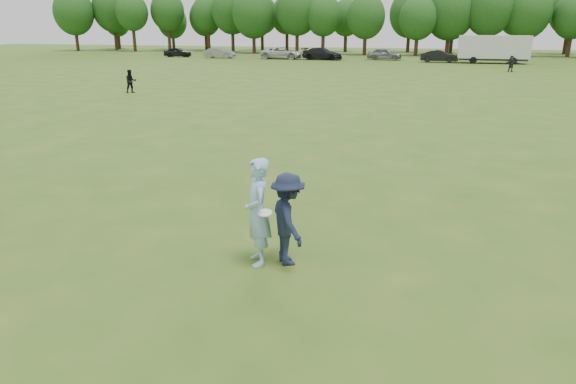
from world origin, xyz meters
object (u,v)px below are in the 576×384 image
(thrower, at_px, (258,212))
(car_a, at_px, (178,52))
(cargo_trailer, at_px, (494,48))
(car_d, at_px, (322,54))
(defender, at_px, (288,219))
(car_c, at_px, (282,53))
(player_far_a, at_px, (131,81))
(player_far_d, at_px, (511,64))
(car_b, at_px, (220,53))
(car_f, at_px, (439,56))
(car_e, at_px, (385,54))

(thrower, relative_size, car_a, 0.52)
(cargo_trailer, bearing_deg, car_d, 177.58)
(car_d, xyz_separation_m, cargo_trailer, (20.95, -0.89, 1.00))
(defender, relative_size, car_c, 0.31)
(player_far_a, bearing_deg, cargo_trailer, 10.06)
(defender, height_order, player_far_d, defender)
(defender, xyz_separation_m, car_d, (-12.81, 59.68, -0.11))
(car_b, bearing_deg, defender, -156.74)
(defender, height_order, car_c, defender)
(thrower, xyz_separation_m, car_c, (-17.91, 60.07, -0.24))
(defender, xyz_separation_m, car_f, (2.05, 58.81, -0.15))
(car_f, bearing_deg, cargo_trailer, -86.20)
(car_e, bearing_deg, car_d, 102.76)
(thrower, distance_m, car_c, 62.68)
(player_far_a, xyz_separation_m, car_a, (-16.83, 38.26, -0.10))
(thrower, relative_size, car_b, 0.48)
(car_a, bearing_deg, player_far_a, -163.65)
(car_b, relative_size, car_f, 0.97)
(thrower, xyz_separation_m, car_d, (-12.27, 59.83, -0.25))
(car_b, height_order, car_d, car_d)
(car_b, distance_m, car_c, 8.89)
(thrower, distance_m, defender, 0.58)
(car_f, xyz_separation_m, cargo_trailer, (6.09, -0.02, 1.05))
(car_c, bearing_deg, thrower, -166.49)
(car_e, bearing_deg, cargo_trailer, -103.34)
(car_c, bearing_deg, defender, -165.98)
(player_far_a, bearing_deg, car_f, 16.97)
(player_far_a, xyz_separation_m, car_f, (19.41, 36.92, -0.04))
(thrower, xyz_separation_m, player_far_d, (9.45, 46.80, -0.24))
(defender, height_order, player_far_a, defender)
(defender, xyz_separation_m, player_far_d, (8.91, 46.65, -0.10))
(player_far_a, xyz_separation_m, car_b, (-9.98, 37.56, -0.06))
(car_c, bearing_deg, car_e, -85.88)
(thrower, xyz_separation_m, car_f, (2.59, 58.97, -0.29))
(car_e, bearing_deg, player_far_d, -138.40)
(car_f, bearing_deg, car_b, 92.70)
(thrower, height_order, car_d, thrower)
(thrower, distance_m, player_far_d, 47.75)
(player_far_d, relative_size, cargo_trailer, 0.17)
(car_a, height_order, car_f, car_f)
(defender, height_order, car_b, defender)
(thrower, xyz_separation_m, player_far_a, (-16.82, 22.05, -0.25))
(car_b, bearing_deg, car_a, 82.76)
(car_d, bearing_deg, player_far_d, -114.21)
(thrower, relative_size, cargo_trailer, 0.23)
(car_d, height_order, car_e, car_d)
(cargo_trailer, bearing_deg, car_c, 177.59)
(car_c, distance_m, car_e, 13.66)
(player_far_a, bearing_deg, player_far_d, -2.00)
(car_b, bearing_deg, cargo_trailer, -92.50)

